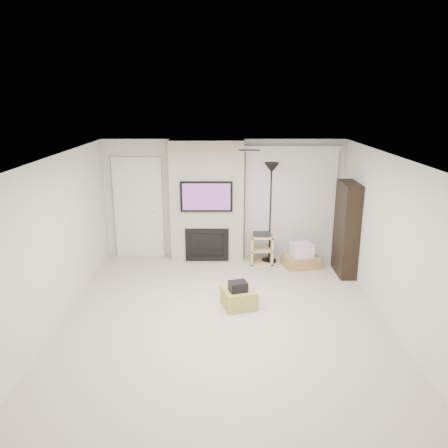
{
  "coord_description": "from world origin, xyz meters",
  "views": [
    {
      "loc": [
        -0.02,
        -6.24,
        3.31
      ],
      "look_at": [
        0.0,
        1.2,
        1.15
      ],
      "focal_mm": 35.0,
      "sensor_mm": 36.0,
      "label": 1
    }
  ],
  "objects_px": {
    "floor_lamp": "(271,185)",
    "av_stand": "(262,247)",
    "ottoman": "(239,298)",
    "bookshelf": "(346,229)",
    "box_stack": "(301,257)"
  },
  "relations": [
    {
      "from": "floor_lamp",
      "to": "ottoman",
      "type": "bearing_deg",
      "value": -108.91
    },
    {
      "from": "floor_lamp",
      "to": "bookshelf",
      "type": "xyz_separation_m",
      "value": [
        1.39,
        -0.63,
        -0.73
      ]
    },
    {
      "from": "floor_lamp",
      "to": "av_stand",
      "type": "xyz_separation_m",
      "value": [
        -0.17,
        -0.1,
        -1.29
      ]
    },
    {
      "from": "av_stand",
      "to": "bookshelf",
      "type": "relative_size",
      "value": 0.37
    },
    {
      "from": "av_stand",
      "to": "box_stack",
      "type": "xyz_separation_m",
      "value": [
        0.8,
        -0.17,
        -0.16
      ]
    },
    {
      "from": "ottoman",
      "to": "av_stand",
      "type": "distance_m",
      "value": 2.04
    },
    {
      "from": "floor_lamp",
      "to": "av_stand",
      "type": "height_order",
      "value": "floor_lamp"
    },
    {
      "from": "ottoman",
      "to": "av_stand",
      "type": "relative_size",
      "value": 0.76
    },
    {
      "from": "bookshelf",
      "to": "floor_lamp",
      "type": "bearing_deg",
      "value": 155.83
    },
    {
      "from": "ottoman",
      "to": "av_stand",
      "type": "height_order",
      "value": "av_stand"
    },
    {
      "from": "ottoman",
      "to": "av_stand",
      "type": "bearing_deg",
      "value": 74.69
    },
    {
      "from": "ottoman",
      "to": "floor_lamp",
      "type": "bearing_deg",
      "value": 71.09
    },
    {
      "from": "av_stand",
      "to": "bookshelf",
      "type": "height_order",
      "value": "bookshelf"
    },
    {
      "from": "floor_lamp",
      "to": "box_stack",
      "type": "distance_m",
      "value": 1.6
    },
    {
      "from": "ottoman",
      "to": "bookshelf",
      "type": "xyz_separation_m",
      "value": [
        2.1,
        1.43,
        0.75
      ]
    }
  ]
}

